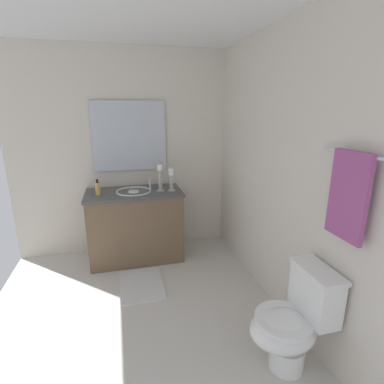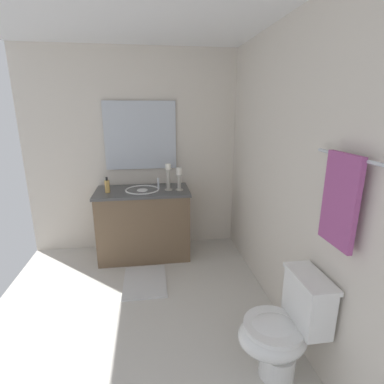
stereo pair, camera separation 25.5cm
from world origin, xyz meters
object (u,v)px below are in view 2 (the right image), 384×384
toilet (283,329)px  towel_near_vanity (340,201)px  soap_bottle (107,186)px  candle_holder_tall (179,179)px  candle_holder_short (168,176)px  mirror (140,136)px  bath_mat (145,282)px  towel_bar (349,157)px  sink_basin (143,193)px  vanity_cabinet (144,223)px

toilet → towel_near_vanity: towel_near_vanity is taller
soap_bottle → candle_holder_tall: bearing=88.3°
candle_holder_short → towel_near_vanity: bearing=22.9°
mirror → soap_bottle: size_ratio=4.76×
candle_holder_short → towel_near_vanity: 2.12m
soap_bottle → bath_mat: bearing=33.9°
toilet → bath_mat: toilet is taller
towel_bar → sink_basin: bearing=-150.0°
candle_holder_tall → candle_holder_short: size_ratio=0.86×
sink_basin → toilet: size_ratio=0.54×
vanity_cabinet → candle_holder_short: size_ratio=3.54×
candle_holder_short → soap_bottle: size_ratio=1.73×
candle_holder_tall → toilet: 1.97m
soap_bottle → toilet: size_ratio=0.24×
candle_holder_tall → towel_near_vanity: towel_near_vanity is taller
sink_basin → toilet: 2.13m
mirror → towel_bar: mirror is taller
soap_bottle → mirror: bearing=129.9°
mirror → vanity_cabinet: bearing=-0.0°
bath_mat → towel_near_vanity: bearing=39.7°
mirror → candle_holder_tall: (0.35, 0.43, -0.46)m
sink_basin → towel_bar: size_ratio=0.71×
candle_holder_tall → towel_bar: (1.91, 0.71, 0.54)m
candle_holder_tall → towel_near_vanity: (1.91, 0.69, 0.30)m
candle_holder_tall → candle_holder_short: bearing=-102.9°
vanity_cabinet → soap_bottle: 0.63m
candle_holder_short → bath_mat: bearing=-27.7°
towel_near_vanity → toilet: bearing=-116.1°
vanity_cabinet → mirror: mirror is taller
vanity_cabinet → sink_basin: 0.38m
candle_holder_short → toilet: 2.04m
mirror → bath_mat: (0.91, -0.00, -1.43)m
vanity_cabinet → towel_bar: towel_bar is taller
towel_bar → toilet: bearing=-114.3°
candle_holder_tall → candle_holder_short: candle_holder_short is taller
sink_basin → towel_near_vanity: towel_near_vanity is taller
vanity_cabinet → soap_bottle: soap_bottle is taller
sink_basin → candle_holder_short: (0.04, 0.30, 0.20)m
toilet → towel_near_vanity: size_ratio=1.43×
sink_basin → towel_near_vanity: (1.98, 1.12, 0.48)m
candle_holder_tall → bath_mat: candle_holder_tall is taller
soap_bottle → towel_bar: size_ratio=0.32×
towel_near_vanity → bath_mat: size_ratio=0.87×
candle_holder_tall → vanity_cabinet: bearing=-99.3°
towel_near_vanity → towel_bar: bearing=90.0°
vanity_cabinet → soap_bottle: bearing=-83.2°
soap_bottle → bath_mat: 1.14m
toilet → candle_holder_tall: bearing=-164.8°
towel_bar → soap_bottle: bearing=-141.6°
towel_bar → vanity_cabinet: bearing=-150.0°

